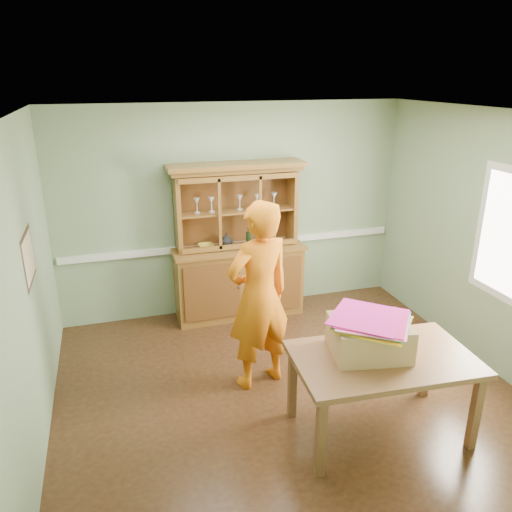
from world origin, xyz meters
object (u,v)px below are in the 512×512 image
object	(u,v)px
dining_table	(383,366)
cardboard_box	(369,337)
china_hutch	(238,263)
person	(259,297)

from	to	relation	value
dining_table	cardboard_box	distance (m)	0.27
china_hutch	dining_table	distance (m)	2.69
person	dining_table	bearing A→B (deg)	111.45
cardboard_box	person	bearing A→B (deg)	126.12
dining_table	cardboard_box	xyz separation A→B (m)	(-0.10, 0.09, 0.24)
china_hutch	dining_table	bearing A→B (deg)	-77.60
dining_table	cardboard_box	bearing A→B (deg)	140.65
cardboard_box	dining_table	bearing A→B (deg)	-43.11
person	cardboard_box	bearing A→B (deg)	110.32
dining_table	person	world-z (taller)	person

